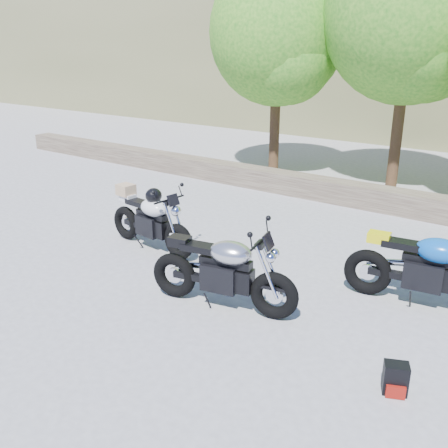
% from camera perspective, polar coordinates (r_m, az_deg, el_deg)
% --- Properties ---
extents(ground, '(90.00, 90.00, 0.00)m').
position_cam_1_polar(ground, '(7.69, -5.61, -7.03)').
color(ground, gray).
rests_on(ground, ground).
extents(stone_wall, '(22.00, 0.55, 0.50)m').
position_cam_1_polar(stone_wall, '(12.00, 11.88, 3.84)').
color(stone_wall, '#4A3C31').
rests_on(stone_wall, ground).
extents(tree_decid_left, '(3.67, 3.67, 5.62)m').
position_cam_1_polar(tree_decid_left, '(14.10, 6.41, 20.38)').
color(tree_decid_left, '#382314').
rests_on(tree_decid_left, ground).
extents(tree_decid_mid, '(4.08, 4.08, 6.24)m').
position_cam_1_polar(tree_decid_mid, '(13.19, 20.90, 21.11)').
color(tree_decid_mid, '#382314').
rests_on(tree_decid_mid, ground).
extents(silver_bike, '(2.17, 0.75, 1.10)m').
position_cam_1_polar(silver_bike, '(6.84, -0.09, -5.52)').
color(silver_bike, black).
rests_on(silver_bike, ground).
extents(white_bike, '(2.07, 0.65, 1.14)m').
position_cam_1_polar(white_bike, '(8.91, -8.45, 0.61)').
color(white_bike, black).
rests_on(white_bike, ground).
extents(blue_bike, '(2.25, 0.71, 1.13)m').
position_cam_1_polar(blue_bike, '(7.40, 22.21, -4.91)').
color(blue_bike, black).
rests_on(blue_bike, ground).
extents(backpack, '(0.30, 0.29, 0.34)m').
position_cam_1_polar(backpack, '(5.74, 19.01, -16.41)').
color(backpack, black).
rests_on(backpack, ground).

